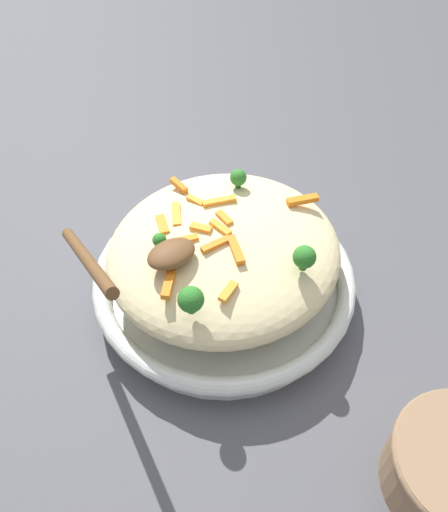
% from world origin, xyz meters
% --- Properties ---
extents(ground_plane, '(2.40, 2.40, 0.00)m').
position_xyz_m(ground_plane, '(0.00, 0.00, 0.00)').
color(ground_plane, '#4C4C51').
extents(serving_bowl, '(0.34, 0.34, 0.05)m').
position_xyz_m(serving_bowl, '(0.00, 0.00, 0.03)').
color(serving_bowl, silver).
rests_on(serving_bowl, ground_plane).
extents(pasta_mound, '(0.29, 0.28, 0.08)m').
position_xyz_m(pasta_mound, '(0.00, 0.00, 0.08)').
color(pasta_mound, beige).
rests_on(pasta_mound, serving_bowl).
extents(carrot_piece_0, '(0.01, 0.03, 0.01)m').
position_xyz_m(carrot_piece_0, '(0.01, 0.00, 0.13)').
color(carrot_piece_0, orange).
rests_on(carrot_piece_0, pasta_mound).
extents(carrot_piece_1, '(0.02, 0.04, 0.01)m').
position_xyz_m(carrot_piece_1, '(0.01, 0.04, 0.13)').
color(carrot_piece_1, orange).
rests_on(carrot_piece_1, pasta_mound).
extents(carrot_piece_2, '(0.02, 0.03, 0.01)m').
position_xyz_m(carrot_piece_2, '(0.02, -0.01, 0.13)').
color(carrot_piece_2, orange).
rests_on(carrot_piece_2, pasta_mound).
extents(carrot_piece_3, '(0.03, 0.02, 0.01)m').
position_xyz_m(carrot_piece_3, '(0.05, 0.08, 0.12)').
color(carrot_piece_3, orange).
rests_on(carrot_piece_3, pasta_mound).
extents(carrot_piece_4, '(0.04, 0.02, 0.01)m').
position_xyz_m(carrot_piece_4, '(-0.02, -0.04, 0.13)').
color(carrot_piece_4, orange).
rests_on(carrot_piece_4, pasta_mound).
extents(carrot_piece_5, '(0.03, 0.03, 0.01)m').
position_xyz_m(carrot_piece_5, '(0.10, 0.03, 0.12)').
color(carrot_piece_5, orange).
rests_on(carrot_piece_5, pasta_mound).
extents(carrot_piece_6, '(0.03, 0.04, 0.01)m').
position_xyz_m(carrot_piece_6, '(0.03, -0.05, 0.12)').
color(carrot_piece_6, orange).
rests_on(carrot_piece_6, pasta_mound).
extents(carrot_piece_7, '(0.03, 0.02, 0.01)m').
position_xyz_m(carrot_piece_7, '(0.05, -0.01, 0.13)').
color(carrot_piece_7, orange).
rests_on(carrot_piece_7, pasta_mound).
extents(carrot_piece_8, '(0.04, 0.01, 0.01)m').
position_xyz_m(carrot_piece_8, '(0.02, 0.02, 0.13)').
color(carrot_piece_8, orange).
rests_on(carrot_piece_8, pasta_mound).
extents(carrot_piece_9, '(0.01, 0.03, 0.01)m').
position_xyz_m(carrot_piece_9, '(0.00, -0.06, 0.12)').
color(carrot_piece_9, orange).
rests_on(carrot_piece_9, pasta_mound).
extents(carrot_piece_10, '(0.04, 0.02, 0.01)m').
position_xyz_m(carrot_piece_10, '(-0.11, 0.01, 0.12)').
color(carrot_piece_10, orange).
rests_on(carrot_piece_10, pasta_mound).
extents(carrot_piece_11, '(0.02, 0.03, 0.01)m').
position_xyz_m(carrot_piece_11, '(0.05, -0.05, 0.12)').
color(carrot_piece_11, orange).
rests_on(carrot_piece_11, pasta_mound).
extents(carrot_piece_12, '(0.01, 0.03, 0.01)m').
position_xyz_m(carrot_piece_12, '(0.00, -0.10, 0.12)').
color(carrot_piece_12, orange).
rests_on(carrot_piece_12, pasta_mound).
extents(carrot_piece_13, '(0.01, 0.02, 0.01)m').
position_xyz_m(carrot_piece_13, '(-0.01, -0.01, 0.13)').
color(carrot_piece_13, orange).
rests_on(carrot_piece_13, pasta_mound).
extents(broccoli_floret_0, '(0.03, 0.03, 0.03)m').
position_xyz_m(broccoli_floret_0, '(-0.04, 0.10, 0.14)').
color(broccoli_floret_0, '#296820').
rests_on(broccoli_floret_0, pasta_mound).
extents(broccoli_floret_1, '(0.02, 0.02, 0.03)m').
position_xyz_m(broccoli_floret_1, '(-0.06, -0.05, 0.13)').
color(broccoli_floret_1, '#296820').
rests_on(broccoli_floret_1, pasta_mound).
extents(broccoli_floret_2, '(0.03, 0.03, 0.03)m').
position_xyz_m(broccoli_floret_2, '(0.09, 0.07, 0.14)').
color(broccoli_floret_2, '#296820').
rests_on(broccoli_floret_2, pasta_mound).
extents(broccoli_floret_3, '(0.02, 0.02, 0.02)m').
position_xyz_m(broccoli_floret_3, '(0.07, -0.02, 0.13)').
color(broccoli_floret_3, '#296820').
rests_on(broccoli_floret_3, pasta_mound).
extents(serving_spoon, '(0.13, 0.18, 0.10)m').
position_xyz_m(serving_spoon, '(0.11, 0.00, 0.15)').
color(serving_spoon, brown).
rests_on(serving_spoon, pasta_mound).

